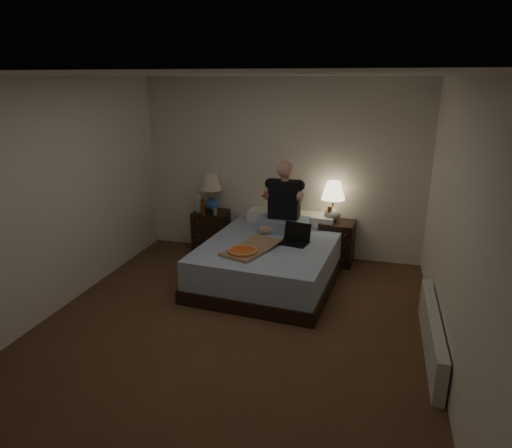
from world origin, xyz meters
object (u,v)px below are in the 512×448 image
(nightstand_left, at_px, (211,232))
(lamp_right, at_px, (333,202))
(nightstand_right, at_px, (336,242))
(person, at_px, (284,197))
(soda_can, at_px, (215,212))
(beer_bottle_right, at_px, (330,214))
(lamp_left, at_px, (211,192))
(pizza_box, at_px, (242,252))
(beer_bottle_left, at_px, (203,207))
(water_bottle, at_px, (198,204))
(radiator, at_px, (432,333))
(laptop, at_px, (294,235))
(bed, at_px, (272,259))

(nightstand_left, distance_m, lamp_right, 1.85)
(nightstand_right, xyz_separation_m, person, (-0.70, -0.32, 0.69))
(soda_can, bearing_deg, beer_bottle_right, 4.91)
(nightstand_left, bearing_deg, lamp_left, 82.55)
(person, xyz_separation_m, pizza_box, (-0.26, -1.01, -0.43))
(nightstand_right, xyz_separation_m, pizza_box, (-0.96, -1.33, 0.26))
(nightstand_left, xyz_separation_m, beer_bottle_left, (-0.04, -0.18, 0.42))
(beer_bottle_right, distance_m, pizza_box, 1.54)
(lamp_right, relative_size, soda_can, 5.60)
(nightstand_right, distance_m, water_bottle, 2.05)
(nightstand_right, bearing_deg, radiator, -57.68)
(soda_can, height_order, radiator, soda_can)
(lamp_right, height_order, laptop, lamp_right)
(beer_bottle_left, height_order, person, person)
(water_bottle, bearing_deg, lamp_left, 30.78)
(lamp_left, height_order, radiator, lamp_left)
(beer_bottle_left, bearing_deg, lamp_right, 6.80)
(lamp_right, relative_size, radiator, 0.35)
(nightstand_left, bearing_deg, pizza_box, -57.76)
(bed, distance_m, nightstand_right, 1.06)
(nightstand_right, bearing_deg, beer_bottle_right, -150.35)
(person, bearing_deg, nightstand_right, 26.53)
(radiator, bearing_deg, lamp_right, 120.26)
(pizza_box, distance_m, radiator, 2.18)
(soda_can, bearing_deg, lamp_right, 6.66)
(water_bottle, bearing_deg, soda_can, -17.33)
(lamp_left, relative_size, water_bottle, 2.24)
(bed, height_order, laptop, laptop)
(bed, distance_m, beer_bottle_right, 1.05)
(bed, relative_size, lamp_right, 3.70)
(soda_can, bearing_deg, laptop, -25.96)
(soda_can, xyz_separation_m, radiator, (2.80, -1.80, -0.47))
(beer_bottle_right, distance_m, laptop, 0.83)
(radiator, bearing_deg, nightstand_right, 118.54)
(soda_can, xyz_separation_m, pizza_box, (0.75, -1.13, -0.11))
(beer_bottle_left, bearing_deg, water_bottle, 136.27)
(nightstand_right, xyz_separation_m, lamp_right, (-0.08, 0.00, 0.58))
(beer_bottle_right, bearing_deg, soda_can, -175.09)
(person, distance_m, radiator, 2.57)
(bed, height_order, radiator, bed)
(bed, xyz_separation_m, lamp_left, (-1.09, 0.75, 0.64))
(beer_bottle_right, height_order, laptop, beer_bottle_right)
(beer_bottle_left, bearing_deg, pizza_box, -50.35)
(laptop, xyz_separation_m, radiator, (1.54, -1.19, -0.44))
(nightstand_left, height_order, beer_bottle_left, beer_bottle_left)
(bed, height_order, nightstand_left, nightstand_left)
(lamp_right, bearing_deg, pizza_box, -123.61)
(nightstand_right, height_order, beer_bottle_left, beer_bottle_left)
(pizza_box, bearing_deg, water_bottle, 149.61)
(nightstand_right, relative_size, radiator, 0.37)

